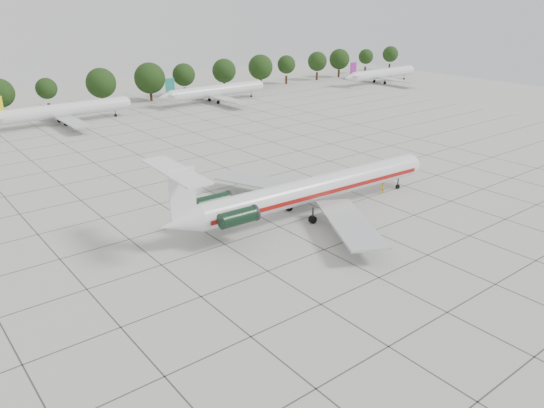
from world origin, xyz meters
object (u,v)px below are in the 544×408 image
object	(u,v)px
main_airliner	(304,191)
ground_crew	(383,187)
bg_airliner_e	(382,74)
bg_airliner_d	(216,91)
bg_airliner_c	(65,110)

from	to	relation	value
main_airliner	ground_crew	distance (m)	14.60
bg_airliner_e	bg_airliner_d	bearing A→B (deg)	174.68
bg_airliner_c	bg_airliner_d	bearing A→B (deg)	0.72
ground_crew	bg_airliner_d	world-z (taller)	bg_airliner_d
bg_airliner_c	bg_airliner_e	distance (m)	98.59
bg_airliner_d	bg_airliner_c	bearing A→B (deg)	-179.28
ground_crew	bg_airliner_e	xyz separation A→B (m)	(77.52, 67.37, 2.01)
ground_crew	bg_airliner_d	bearing A→B (deg)	-143.61
main_airliner	bg_airliner_c	size ratio (longest dim) A/B	1.44
main_airliner	bg_airliner_e	distance (m)	113.50
bg_airliner_c	bg_airliner_e	size ratio (longest dim) A/B	1.00
bg_airliner_c	bg_airliner_d	distance (m)	39.48
ground_crew	main_airliner	bearing A→B (deg)	-42.27
bg_airliner_c	main_airliner	bearing A→B (deg)	-84.75
bg_airliner_c	ground_crew	bearing A→B (deg)	-73.85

